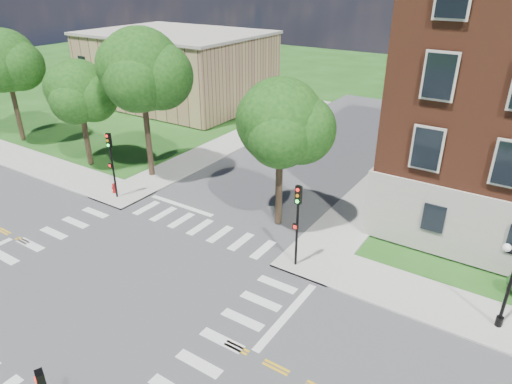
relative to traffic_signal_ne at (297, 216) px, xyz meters
The scene contains 16 objects.
ground 10.38m from the traffic_signal_ne, 136.55° to the right, with size 160.00×160.00×0.00m, color #1B4914.
road_ew 10.38m from the traffic_signal_ne, 136.55° to the right, with size 90.00×12.00×0.01m, color #3D3D3F.
road_ns 10.38m from the traffic_signal_ne, 136.55° to the right, with size 12.00×90.00×0.01m, color #3D3D3F.
sidewalk_ne 12.27m from the traffic_signal_ne, 46.29° to the left, with size 34.00×34.00×0.12m.
sidewalk_nw 24.33m from the traffic_signal_ne, 159.17° to the left, with size 34.00×34.00×0.12m.
crosswalk_east 7.51m from the traffic_signal_ne, 89.78° to the right, with size 2.20×10.20×0.02m, color silver, non-canonical shape.
stop_bar_east 5.22m from the traffic_signal_ne, 66.81° to the right, with size 0.40×5.50×0.00m, color silver.
secondary_building 37.29m from the traffic_signal_ne, 141.50° to the left, with size 20.40×15.40×8.30m.
tree_a 32.78m from the traffic_signal_ne, behind, with size 5.61×5.61×10.25m.
tree_b 22.17m from the traffic_signal_ne, behind, with size 4.95×4.95×8.63m.
tree_c 17.11m from the traffic_signal_ne, 163.39° to the left, with size 6.10×6.10×11.30m.
tree_d 6.03m from the traffic_signal_ne, 132.29° to the left, with size 5.16×5.16×9.36m.
traffic_signal_ne is the anchor object (origin of this frame).
traffic_signal_nw 14.86m from the traffic_signal_ne, behind, with size 0.35×0.39×4.80m.
twin_lamp_west 10.21m from the traffic_signal_ne, ahead, with size 1.36×0.36×4.23m.
fire_hydrant 15.79m from the traffic_signal_ne, behind, with size 0.35×0.35×0.75m.
Camera 1 is at (16.87, -12.00, 14.79)m, focal length 32.00 mm.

